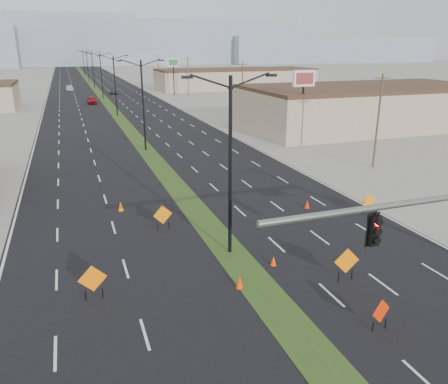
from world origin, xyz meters
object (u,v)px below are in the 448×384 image
object	(u,v)px
construction_sign_2	(163,216)
streetlight_0	(230,162)
cone_1	(240,282)
construction_sign_5	(368,202)
car_mid	(114,91)
car_far	(70,88)
streetlight_1	(143,103)
streetlight_6	(84,62)
pole_sign_east_far	(173,65)
construction_sign_3	(381,312)
cone_0	(273,261)
construction_sign_4	(347,262)
construction_sign_1	(93,280)
cone_3	(121,206)
pole_sign_east_near	(304,84)
streetlight_5	(88,65)
streetlight_2	(115,84)
streetlight_3	(101,74)
streetlight_4	(93,69)
cone_2	(307,204)
car_left	(92,100)

from	to	relation	value
construction_sign_2	streetlight_0	bearing A→B (deg)	-65.06
cone_1	streetlight_0	bearing A→B (deg)	76.69
cone_1	construction_sign_5	bearing A→B (deg)	27.48
car_mid	car_far	world-z (taller)	car_mid
streetlight_1	streetlight_6	distance (m)	140.00
cone_1	pole_sign_east_far	xyz separation A→B (m)	(18.19, 90.13, 6.72)
construction_sign_3	cone_0	xyz separation A→B (m)	(-1.71, 6.68, -0.58)
construction_sign_2	construction_sign_4	distance (m)	12.09
car_mid	construction_sign_1	size ratio (longest dim) A/B	2.38
streetlight_0	construction_sign_5	size ratio (longest dim) A/B	6.73
cone_3	pole_sign_east_near	world-z (taller)	pole_sign_east_near
streetlight_5	pole_sign_east_near	bearing A→B (deg)	-80.66
streetlight_0	construction_sign_4	size ratio (longest dim) A/B	5.49
streetlight_1	cone_0	distance (m)	30.80
car_mid	construction_sign_1	bearing A→B (deg)	-94.64
streetlight_1	streetlight_2	world-z (taller)	same
construction_sign_1	cone_3	distance (m)	11.85
streetlight_1	construction_sign_1	bearing A→B (deg)	-104.29
streetlight_0	cone_3	world-z (taller)	streetlight_0
streetlight_3	streetlight_4	xyz separation A→B (m)	(0.00, 28.00, 0.00)
streetlight_3	pole_sign_east_near	distance (m)	61.44
streetlight_2	car_mid	world-z (taller)	streetlight_2
streetlight_2	cone_2	bearing A→B (deg)	-81.17
construction_sign_1	pole_sign_east_near	distance (m)	39.15
car_far	construction_sign_1	distance (m)	108.42
construction_sign_2	streetlight_1	bearing A→B (deg)	74.63
car_mid	pole_sign_east_near	xyz separation A→B (m)	(15.48, -67.68, 6.39)
streetlight_6	car_mid	size ratio (longest dim) A/B	2.36
car_far	construction_sign_4	bearing A→B (deg)	-85.76
streetlight_3	car_left	distance (m)	10.43
construction_sign_2	construction_sign_3	size ratio (longest dim) A/B	1.17
cone_1	cone_3	world-z (taller)	cone_3
streetlight_6	streetlight_3	bearing A→B (deg)	-90.00
streetlight_1	cone_3	world-z (taller)	streetlight_1
car_far	streetlight_3	bearing A→B (deg)	-74.08
streetlight_4	construction_sign_5	distance (m)	110.14
streetlight_4	pole_sign_east_near	xyz separation A→B (m)	(18.83, -86.46, 1.67)
streetlight_3	streetlight_6	bearing A→B (deg)	90.00
streetlight_2	construction_sign_2	size ratio (longest dim) A/B	5.89
construction_sign_5	pole_sign_east_near	xyz separation A→B (m)	(7.33, 22.98, 6.22)
car_far	cone_3	size ratio (longest dim) A/B	6.99
construction_sign_2	cone_1	distance (m)	8.71
streetlight_4	construction_sign_2	distance (m)	107.60
streetlight_5	cone_1	bearing A→B (deg)	-90.37
construction_sign_5	cone_2	bearing A→B (deg)	145.62
streetlight_5	construction_sign_3	distance (m)	149.11
streetlight_0	construction_sign_4	distance (m)	7.98
streetlight_4	car_mid	world-z (taller)	streetlight_4
construction_sign_4	cone_0	xyz separation A→B (m)	(-2.73, 2.73, -0.80)
construction_sign_2	construction_sign_5	size ratio (longest dim) A/B	1.14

